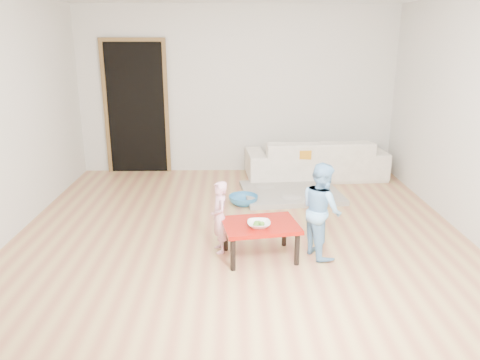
{
  "coord_description": "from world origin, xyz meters",
  "views": [
    {
      "loc": [
        -0.08,
        -4.98,
        2.11
      ],
      "look_at": [
        0.0,
        -0.2,
        0.65
      ],
      "focal_mm": 35.0,
      "sensor_mm": 36.0,
      "label": 1
    }
  ],
  "objects_px": {
    "red_table": "(260,240)",
    "child_blue": "(321,210)",
    "bowl": "(259,224)",
    "basin": "(243,200)",
    "sofa": "(315,158)",
    "child_pink": "(220,217)"
  },
  "relations": [
    {
      "from": "bowl",
      "to": "child_blue",
      "type": "xyz_separation_m",
      "value": [
        0.63,
        0.15,
        0.09
      ]
    },
    {
      "from": "sofa",
      "to": "child_blue",
      "type": "height_order",
      "value": "child_blue"
    },
    {
      "from": "child_blue",
      "to": "basin",
      "type": "xyz_separation_m",
      "value": [
        -0.74,
        1.49,
        -0.42
      ]
    },
    {
      "from": "bowl",
      "to": "child_pink",
      "type": "distance_m",
      "value": 0.45
    },
    {
      "from": "bowl",
      "to": "basin",
      "type": "relative_size",
      "value": 0.58
    },
    {
      "from": "sofa",
      "to": "red_table",
      "type": "height_order",
      "value": "sofa"
    },
    {
      "from": "child_pink",
      "to": "basin",
      "type": "height_order",
      "value": "child_pink"
    },
    {
      "from": "red_table",
      "to": "basin",
      "type": "distance_m",
      "value": 1.56
    },
    {
      "from": "child_blue",
      "to": "red_table",
      "type": "bearing_deg",
      "value": 77.18
    },
    {
      "from": "sofa",
      "to": "child_blue",
      "type": "xyz_separation_m",
      "value": [
        -0.42,
        -2.71,
        0.17
      ]
    },
    {
      "from": "child_pink",
      "to": "child_blue",
      "type": "bearing_deg",
      "value": 70.32
    },
    {
      "from": "sofa",
      "to": "basin",
      "type": "height_order",
      "value": "sofa"
    },
    {
      "from": "sofa",
      "to": "bowl",
      "type": "bearing_deg",
      "value": 65.84
    },
    {
      "from": "bowl",
      "to": "basin",
      "type": "xyz_separation_m",
      "value": [
        -0.11,
        1.64,
        -0.33
      ]
    },
    {
      "from": "sofa",
      "to": "child_pink",
      "type": "bearing_deg",
      "value": 57.31
    },
    {
      "from": "bowl",
      "to": "child_blue",
      "type": "bearing_deg",
      "value": 13.31
    },
    {
      "from": "red_table",
      "to": "child_blue",
      "type": "xyz_separation_m",
      "value": [
        0.61,
        0.06,
        0.3
      ]
    },
    {
      "from": "child_pink",
      "to": "basin",
      "type": "relative_size",
      "value": 1.94
    },
    {
      "from": "sofa",
      "to": "basin",
      "type": "xyz_separation_m",
      "value": [
        -1.15,
        -1.23,
        -0.25
      ]
    },
    {
      "from": "sofa",
      "to": "bowl",
      "type": "xyz_separation_m",
      "value": [
        -1.04,
        -2.86,
        0.08
      ]
    },
    {
      "from": "child_pink",
      "to": "red_table",
      "type": "bearing_deg",
      "value": 55.03
    },
    {
      "from": "sofa",
      "to": "bowl",
      "type": "relative_size",
      "value": 9.53
    }
  ]
}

